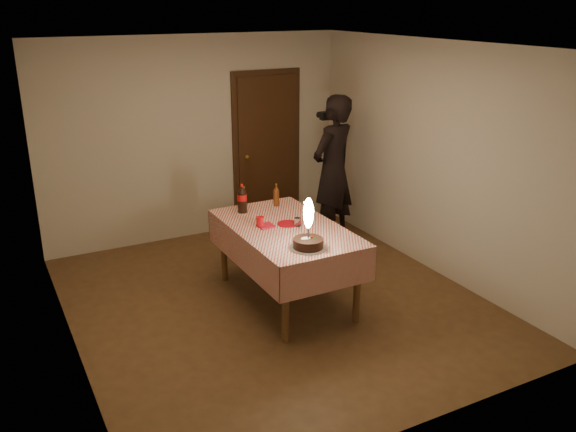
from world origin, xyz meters
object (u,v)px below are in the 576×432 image
object	(u,v)px
dining_table	(286,237)
amber_bottle_right	(276,196)
cola_bottle	(242,199)
red_plate	(288,224)
red_cup	(260,222)
photographer	(333,170)
amber_bottle_left	(244,198)
birthday_cake	(308,236)
clear_cup	(298,222)

from	to	relation	value
dining_table	amber_bottle_right	world-z (taller)	amber_bottle_right
cola_bottle	red_plate	bearing A→B (deg)	-64.70
red_cup	cola_bottle	size ratio (longest dim) A/B	0.31
amber_bottle_right	cola_bottle	bearing A→B (deg)	-176.23
red_plate	photographer	xyz separation A→B (m)	(1.26, 1.16, 0.13)
amber_bottle_left	amber_bottle_right	world-z (taller)	same
red_plate	photographer	distance (m)	1.71
red_cup	amber_bottle_left	world-z (taller)	amber_bottle_left
birthday_cake	amber_bottle_right	bearing A→B (deg)	76.70
clear_cup	photographer	distance (m)	1.74
amber_bottle_right	amber_bottle_left	bearing A→B (deg)	167.97
dining_table	red_cup	size ratio (longest dim) A/B	17.20
red_plate	red_cup	world-z (taller)	red_cup
red_plate	photographer	world-z (taller)	photographer
red_plate	clear_cup	world-z (taller)	clear_cup
dining_table	red_plate	world-z (taller)	red_plate
red_cup	photographer	xyz separation A→B (m)	(1.53, 1.08, 0.09)
clear_cup	amber_bottle_left	size ratio (longest dim) A/B	0.35
birthday_cake	clear_cup	size ratio (longest dim) A/B	5.39
cola_bottle	amber_bottle_right	size ratio (longest dim) A/B	1.25
amber_bottle_right	clear_cup	bearing A→B (deg)	-98.58
cola_bottle	amber_bottle_left	world-z (taller)	cola_bottle
birthday_cake	cola_bottle	world-z (taller)	birthday_cake
amber_bottle_left	cola_bottle	bearing A→B (deg)	-122.68
dining_table	photographer	bearing A→B (deg)	42.83
dining_table	amber_bottle_right	xyz separation A→B (m)	(0.22, 0.64, 0.23)
cola_bottle	amber_bottle_right	distance (m)	0.43
red_plate	amber_bottle_right	xyz separation A→B (m)	(0.16, 0.58, 0.11)
birthday_cake	clear_cup	distance (m)	0.58
dining_table	cola_bottle	bearing A→B (deg)	108.87
red_plate	clear_cup	xyz separation A→B (m)	(0.06, -0.10, 0.04)
dining_table	cola_bottle	distance (m)	0.70
birthday_cake	red_plate	world-z (taller)	birthday_cake
birthday_cake	cola_bottle	distance (m)	1.21
red_plate	red_cup	distance (m)	0.29
cola_bottle	amber_bottle_right	xyz separation A→B (m)	(0.42, 0.03, -0.03)
amber_bottle_right	photographer	bearing A→B (deg)	27.77
cola_bottle	red_cup	bearing A→B (deg)	-91.74
clear_cup	cola_bottle	xyz separation A→B (m)	(-0.32, 0.66, 0.11)
amber_bottle_left	amber_bottle_right	xyz separation A→B (m)	(0.36, -0.08, 0.00)
birthday_cake	cola_bottle	xyz separation A→B (m)	(-0.13, 1.20, 0.04)
photographer	dining_table	bearing A→B (deg)	-137.17
birthday_cake	red_cup	world-z (taller)	birthday_cake
birthday_cake	red_plate	distance (m)	0.67
dining_table	red_plate	xyz separation A→B (m)	(0.05, 0.06, 0.11)
dining_table	birthday_cake	world-z (taller)	birthday_cake
dining_table	red_cup	xyz separation A→B (m)	(-0.22, 0.13, 0.16)
clear_cup	dining_table	bearing A→B (deg)	158.02
photographer	red_plate	bearing A→B (deg)	-137.34
birthday_cake	amber_bottle_right	xyz separation A→B (m)	(0.29, 1.23, 0.00)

